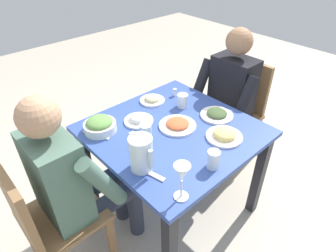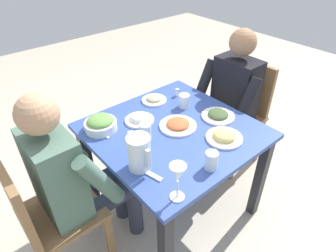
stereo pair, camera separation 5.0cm
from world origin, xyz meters
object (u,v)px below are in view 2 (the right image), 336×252
water_pitcher (139,153)px  plate_dolmas (218,115)px  dining_table (173,143)px  water_glass_center (145,132)px  plate_yoghurt (139,119)px  water_glass_far_right (211,161)px  water_glass_by_pitcher (184,101)px  salt_shaker (177,92)px  wine_glass (178,175)px  plate_beans (154,99)px  diner_near (76,176)px  diner_far (227,102)px  salad_bowl (101,124)px  chair_far (241,109)px  plate_rice_curry (178,125)px  chair_near (45,214)px  plate_fries (224,136)px

water_pitcher → plate_dolmas: 0.66m
dining_table → water_glass_center: size_ratio=8.67×
plate_yoghurt → water_glass_far_right: (0.58, 0.03, 0.03)m
dining_table → water_glass_by_pitcher: water_glass_by_pitcher is taller
water_pitcher → salt_shaker: size_ratio=3.52×
wine_glass → plate_beans: bearing=148.5°
dining_table → diner_near: bearing=-99.1°
plate_dolmas → water_pitcher: bearing=-85.8°
water_pitcher → water_glass_by_pitcher: size_ratio=2.07×
diner_near → diner_far: size_ratio=1.00×
salt_shaker → diner_far: bearing=56.3°
water_glass_center → salt_shaker: size_ratio=2.00×
dining_table → salad_bowl: 0.47m
salt_shaker → dining_table: bearing=-45.3°
chair_far → salad_bowl: size_ratio=4.53×
plate_rice_curry → water_glass_far_right: size_ratio=2.26×
chair_near → plate_beans: (-0.24, 0.93, 0.24)m
diner_far → water_pitcher: (0.22, -0.96, 0.17)m
dining_table → wine_glass: bearing=-39.7°
dining_table → chair_far: size_ratio=1.07×
salad_bowl → plate_yoghurt: 0.24m
water_pitcher → dining_table: bearing=111.4°
chair_far → plate_dolmas: chair_far is taller
salad_bowl → plate_dolmas: bearing=59.7°
water_pitcher → plate_beans: water_pitcher is taller
water_glass_center → salt_shaker: water_glass_center is taller
plate_beans → water_glass_far_right: 0.74m
water_glass_by_pitcher → salt_shaker: water_glass_by_pitcher is taller
water_pitcher → salad_bowl: bearing=177.8°
chair_far → plate_dolmas: 0.59m
diner_near → plate_yoghurt: (-0.11, 0.50, 0.10)m
diner_far → water_glass_by_pitcher: (-0.07, -0.38, 0.12)m
diner_far → water_glass_center: 0.81m
dining_table → wine_glass: (0.41, -0.34, 0.25)m
chair_near → plate_fries: bearing=69.6°
water_glass_center → water_glass_by_pitcher: bearing=106.1°
chair_far → diner_far: (-0.00, -0.20, 0.15)m
chair_near → water_glass_far_right: bearing=57.0°
diner_far → salad_bowl: (-0.20, -0.94, 0.12)m
water_glass_by_pitcher → salad_bowl: bearing=-103.7°
plate_yoghurt → plate_rice_curry: bearing=34.5°
plate_yoghurt → water_glass_far_right: water_glass_far_right is taller
water_pitcher → plate_beans: size_ratio=1.09×
salad_bowl → plate_beans: (-0.05, 0.45, -0.03)m
chair_near → diner_near: 0.25m
chair_far → water_pitcher: water_pitcher is taller
diner_near → plate_dolmas: diner_near is taller
diner_far → chair_far: bearing=90.0°
plate_beans → water_pitcher: bearing=-44.6°
chair_near → plate_rice_curry: bearing=83.2°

